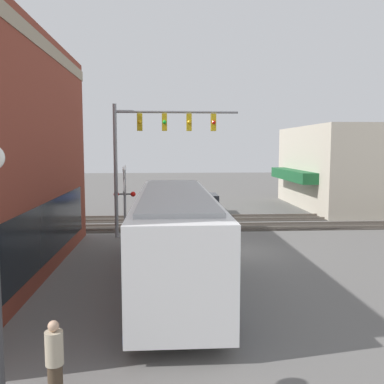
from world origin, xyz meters
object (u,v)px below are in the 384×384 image
(crossing_signal, at_px, (125,194))
(pedestrian_near_bus, at_px, (217,238))
(parked_car_blue, at_px, (169,194))
(parked_car_grey, at_px, (206,204))
(pedestrian_by_lamp, at_px, (55,362))
(city_bus, at_px, (175,233))

(crossing_signal, distance_m, pedestrian_near_bus, 6.64)
(parked_car_blue, height_order, pedestrian_near_bus, pedestrian_near_bus)
(crossing_signal, xyz_separation_m, parked_car_grey, (7.66, -5.11, -1.64))
(pedestrian_near_bus, distance_m, pedestrian_by_lamp, 11.34)
(city_bus, height_order, pedestrian_by_lamp, city_bus)
(parked_car_grey, height_order, pedestrian_by_lamp, pedestrian_by_lamp)
(parked_car_grey, bearing_deg, city_bus, 170.66)
(city_bus, height_order, crossing_signal, crossing_signal)
(crossing_signal, height_order, parked_car_blue, crossing_signal)
(crossing_signal, bearing_deg, pedestrian_by_lamp, -179.68)
(parked_car_blue, height_order, pedestrian_by_lamp, pedestrian_by_lamp)
(crossing_signal, relative_size, pedestrian_near_bus, 2.21)
(parked_car_grey, bearing_deg, pedestrian_by_lamp, 167.61)
(parked_car_blue, bearing_deg, city_bus, 180.00)
(pedestrian_by_lamp, bearing_deg, parked_car_grey, -12.39)
(pedestrian_by_lamp, bearing_deg, pedestrian_near_bus, -22.58)
(city_bus, bearing_deg, parked_car_grey, -9.34)
(city_bus, relative_size, parked_car_blue, 2.64)
(crossing_signal, bearing_deg, pedestrian_near_bus, -136.85)
(pedestrian_by_lamp, bearing_deg, crossing_signal, 0.32)
(city_bus, distance_m, crossing_signal, 8.54)
(city_bus, xyz_separation_m, crossing_signal, (8.15, 2.51, 0.48))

